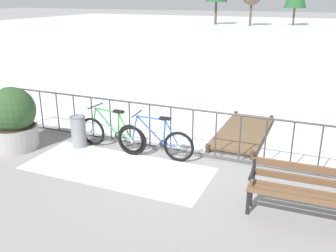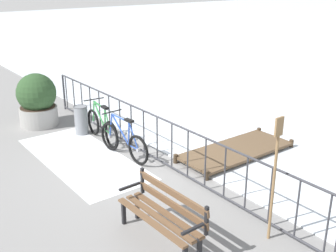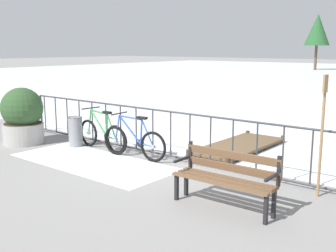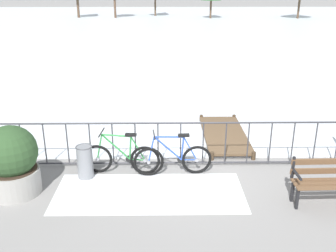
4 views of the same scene
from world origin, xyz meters
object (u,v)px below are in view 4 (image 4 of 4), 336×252
at_px(bicycle_second, 121,158).
at_px(planter_with_shrub, 12,161).
at_px(park_bench, 334,178).
at_px(bicycle_near_railing, 173,159).
at_px(trash_bin, 85,162).

height_order(bicycle_second, planter_with_shrub, planter_with_shrub).
bearing_deg(park_bench, bicycle_near_railing, 159.32).
bearing_deg(bicycle_second, park_bench, -16.39).
height_order(planter_with_shrub, trash_bin, planter_with_shrub).
xyz_separation_m(bicycle_near_railing, planter_with_shrub, (-3.17, -0.72, 0.33)).
bearing_deg(bicycle_near_railing, trash_bin, -177.05).
relative_size(bicycle_near_railing, planter_with_shrub, 1.21).
distance_m(park_bench, trash_bin, 5.02).
bearing_deg(bicycle_second, bicycle_near_railing, -4.05).
bearing_deg(park_bench, trash_bin, 167.99).
bearing_deg(trash_bin, bicycle_second, 13.13).
xyz_separation_m(park_bench, trash_bin, (-4.91, 1.04, -0.14)).
bearing_deg(planter_with_shrub, trash_bin, 25.97).
relative_size(bicycle_near_railing, bicycle_second, 1.00).
bearing_deg(trash_bin, planter_with_shrub, -154.03).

